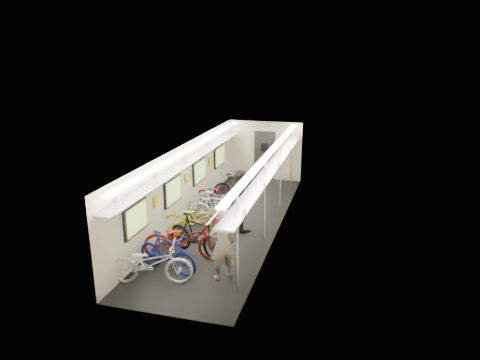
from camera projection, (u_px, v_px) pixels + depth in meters
The scene contains 14 objects.
train_car_shell at pixel (226, 165), 13.53m from camera, with size 10.00×10.00×10.00m.
bicycle_0 at pixel (151, 263), 9.69m from camera, with size 0.67×1.91×1.01m, color silver.
bicycle_1 at pixel (167, 252), 10.21m from camera, with size 0.47×1.67×1.00m, color navy.
bicycle_2 at pixel (185, 239), 10.80m from camera, with size 0.73×2.10×1.10m, color maroon.
bicycle_3 at pixel (196, 235), 11.03m from camera, with size 0.53×1.86×1.12m, color black.
bicycle_4 at pixel (197, 218), 12.21m from camera, with size 0.70×2.02×1.06m, color yellow.
bicycle_5 at pixel (217, 209), 12.97m from camera, with size 0.50×1.76×1.06m, color white.
bicycle_6 at pixel (213, 206), 13.33m from camera, with size 0.64×1.85×0.97m, color #BCBDC1.
bicycle_7 at pixel (218, 205), 13.33m from camera, with size 0.48×1.71×1.03m, color #17488B.
bicycle_8 at pixel (220, 195), 14.31m from camera, with size 0.64×1.83×0.96m, color maroon.
bicycle_9 at pixel (235, 186), 15.37m from camera, with size 0.44×1.54×0.93m, color black.
passenger_near at pixel (223, 244), 9.80m from camera, with size 0.64×0.42×1.75m, color gray.
passenger_mid at pixel (240, 200), 12.58m from camera, with size 0.89×0.69×1.83m, color black.
backpack at pixel (221, 226), 9.77m from camera, with size 0.26×0.14×0.38m, color red.
Camera 1 is at (3.46, -11.81, 5.12)m, focal length 32.00 mm.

